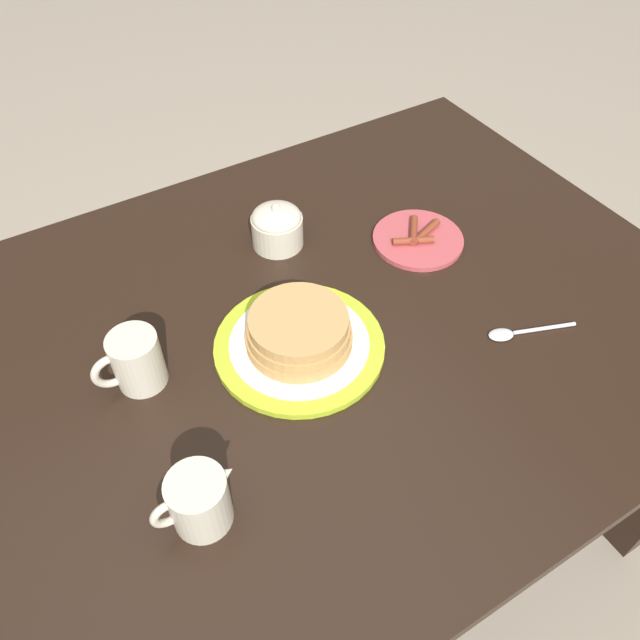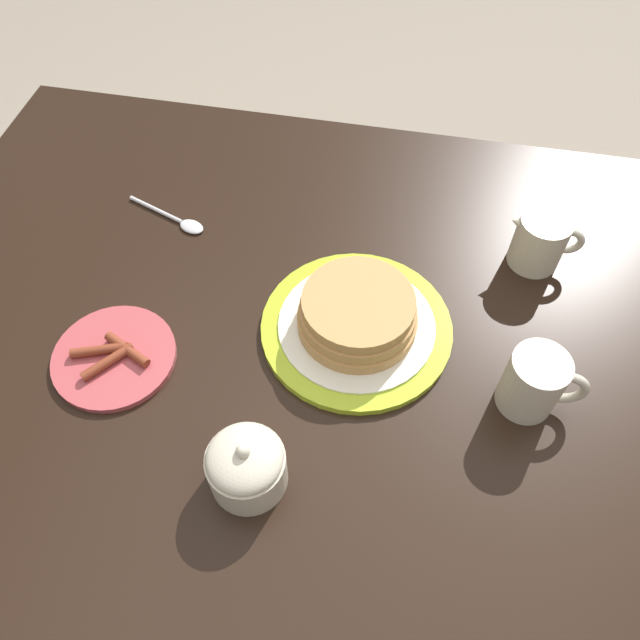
% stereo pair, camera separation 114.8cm
% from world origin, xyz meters
% --- Properties ---
extents(ground_plane, '(8.00, 8.00, 0.00)m').
position_xyz_m(ground_plane, '(0.00, 0.00, 0.00)').
color(ground_plane, gray).
extents(dining_table, '(1.58, 1.02, 0.74)m').
position_xyz_m(dining_table, '(0.00, 0.00, 0.64)').
color(dining_table, black).
rests_on(dining_table, ground_plane).
extents(pancake_plate, '(0.28, 0.28, 0.08)m').
position_xyz_m(pancake_plate, '(-0.05, 0.03, 0.77)').
color(pancake_plate, '#AAC628').
rests_on(pancake_plate, dining_table).
extents(side_plate_bacon, '(0.18, 0.18, 0.02)m').
position_xyz_m(side_plate_bacon, '(-0.38, -0.09, 0.75)').
color(side_plate_bacon, '#B2474C').
rests_on(side_plate_bacon, dining_table).
extents(coffee_mug, '(0.11, 0.08, 0.10)m').
position_xyz_m(coffee_mug, '(0.20, -0.04, 0.79)').
color(coffee_mug, beige).
rests_on(coffee_mug, dining_table).
extents(creamer_pitcher, '(0.12, 0.08, 0.10)m').
position_xyz_m(creamer_pitcher, '(0.21, 0.22, 0.79)').
color(creamer_pitcher, beige).
rests_on(creamer_pitcher, dining_table).
extents(sugar_bowl, '(0.10, 0.10, 0.09)m').
position_xyz_m(sugar_bowl, '(-0.15, -0.22, 0.78)').
color(sugar_bowl, beige).
rests_on(sugar_bowl, dining_table).
extents(spoon, '(0.15, 0.07, 0.01)m').
position_xyz_m(spoon, '(-0.38, 0.19, 0.74)').
color(spoon, silver).
rests_on(spoon, dining_table).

